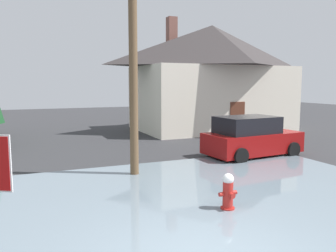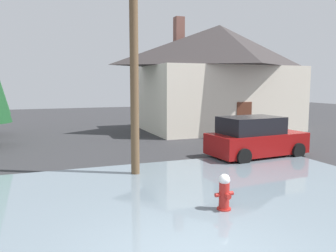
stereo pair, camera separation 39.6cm
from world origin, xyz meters
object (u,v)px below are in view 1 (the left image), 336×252
at_px(parked_car, 251,138).
at_px(fire_hydrant, 228,193).
at_px(utility_pole, 133,26).
at_px(house, 211,76).

bearing_deg(parked_car, fire_hydrant, -130.72).
xyz_separation_m(utility_pole, parked_car, (5.47, 1.10, -4.08)).
bearing_deg(utility_pole, fire_hydrant, -74.36).
distance_m(utility_pole, house, 12.84).
bearing_deg(house, parked_car, -109.03).
xyz_separation_m(fire_hydrant, parked_car, (4.36, 5.07, 0.35)).
xyz_separation_m(utility_pole, house, (8.41, 9.62, -1.30)).
relative_size(fire_hydrant, utility_pole, 0.10).
bearing_deg(house, fire_hydrant, -118.25).
relative_size(utility_pole, house, 0.90).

